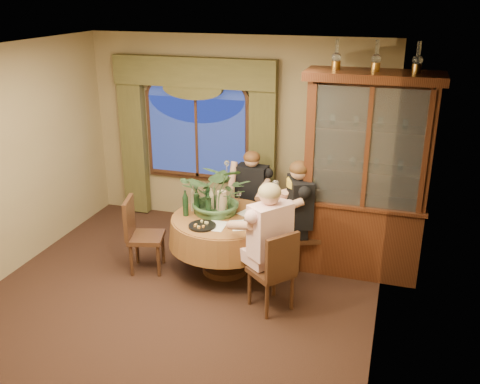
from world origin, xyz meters
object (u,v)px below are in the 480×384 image
(wine_bottle_4, at_px, (211,201))
(person_pink, at_px, (270,246))
(person_back, at_px, (252,197))
(stoneware_vase, at_px, (222,202))
(wine_bottle_5, at_px, (208,196))
(chair_back_right, at_px, (305,233))
(dining_table, at_px, (225,244))
(wine_bottle_1, at_px, (193,198))
(oil_lamp_left, at_px, (337,55))
(centerpiece_plant, at_px, (219,168))
(person_scarf, at_px, (299,216))
(oil_lamp_center, at_px, (376,56))
(chair_back, at_px, (250,210))
(wine_bottle_3, at_px, (197,201))
(wine_bottle_0, at_px, (185,203))
(china_cabinet, at_px, (366,178))
(oil_lamp_right, at_px, (418,57))
(wine_bottle_2, at_px, (208,206))
(olive_bowl, at_px, (225,215))
(chair_right, at_px, (271,269))
(chair_front_left, at_px, (146,235))

(wine_bottle_4, bearing_deg, person_pink, -35.14)
(person_back, bearing_deg, stoneware_vase, 84.75)
(wine_bottle_5, bearing_deg, chair_back_right, 7.72)
(dining_table, bearing_deg, wine_bottle_1, 170.04)
(oil_lamp_left, bearing_deg, centerpiece_plant, -163.19)
(dining_table, xyz_separation_m, wine_bottle_1, (-0.44, 0.08, 0.54))
(chair_back_right, relative_size, person_scarf, 0.66)
(oil_lamp_center, distance_m, chair_back, 2.73)
(wine_bottle_3, bearing_deg, wine_bottle_0, -140.47)
(china_cabinet, xyz_separation_m, chair_back, (-1.56, 0.39, -0.78))
(chair_back, height_order, stoneware_vase, stoneware_vase)
(oil_lamp_left, distance_m, chair_back_right, 2.23)
(oil_lamp_left, distance_m, oil_lamp_center, 0.44)
(oil_lamp_right, height_order, centerpiece_plant, oil_lamp_right)
(china_cabinet, height_order, stoneware_vase, china_cabinet)
(person_scarf, distance_m, wine_bottle_2, 1.15)
(china_cabinet, height_order, olive_bowl, china_cabinet)
(olive_bowl, bearing_deg, dining_table, 137.32)
(dining_table, bearing_deg, wine_bottle_2, -149.18)
(olive_bowl, bearing_deg, centerpiece_plant, 132.64)
(wine_bottle_4, bearing_deg, wine_bottle_1, 179.04)
(china_cabinet, distance_m, oil_lamp_left, 1.50)
(oil_lamp_left, xyz_separation_m, wine_bottle_1, (-1.63, -0.44, -1.77))
(centerpiece_plant, distance_m, wine_bottle_0, 0.60)
(centerpiece_plant, bearing_deg, wine_bottle_4, -151.59)
(person_scarf, bearing_deg, person_back, 31.31)
(wine_bottle_3, xyz_separation_m, wine_bottle_4, (0.16, 0.08, 0.00))
(wine_bottle_2, bearing_deg, chair_back_right, 23.43)
(oil_lamp_right, xyz_separation_m, chair_back_right, (-1.12, -0.13, -2.21))
(oil_lamp_right, relative_size, person_back, 0.25)
(china_cabinet, distance_m, olive_bowl, 1.76)
(chair_right, bearing_deg, centerpiece_plant, 88.93)
(wine_bottle_3, distance_m, wine_bottle_4, 0.18)
(wine_bottle_0, bearing_deg, dining_table, 11.81)
(chair_front_left, bearing_deg, olive_bowl, 89.09)
(wine_bottle_4, bearing_deg, person_back, 71.62)
(person_scarf, bearing_deg, chair_front_left, 86.49)
(oil_lamp_center, height_order, person_back, oil_lamp_center)
(oil_lamp_center, height_order, chair_right, oil_lamp_center)
(oil_lamp_left, xyz_separation_m, stoneware_vase, (-1.25, -0.41, -1.79))
(wine_bottle_0, height_order, wine_bottle_5, same)
(person_back, xyz_separation_m, wine_bottle_0, (-0.56, -1.03, 0.24))
(dining_table, bearing_deg, china_cabinet, 17.49)
(centerpiece_plant, bearing_deg, chair_right, -41.40)
(wine_bottle_1, bearing_deg, person_pink, -29.27)
(wine_bottle_4, bearing_deg, wine_bottle_2, -81.14)
(dining_table, relative_size, chair_right, 1.46)
(dining_table, height_order, chair_front_left, chair_front_left)
(china_cabinet, bearing_deg, chair_back, 165.82)
(oil_lamp_left, relative_size, wine_bottle_1, 1.03)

